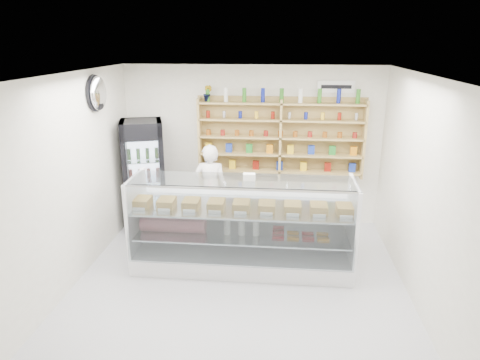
# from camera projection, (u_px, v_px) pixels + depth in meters

# --- Properties ---
(room) EXTENTS (5.00, 5.00, 5.00)m
(room) POSITION_uv_depth(u_px,v_px,m) (238.00, 194.00, 5.24)
(room) COLOR #AEAEB3
(room) RESTS_ON ground
(display_counter) EXTENTS (3.13, 0.94, 1.36)m
(display_counter) POSITION_uv_depth(u_px,v_px,m) (242.00, 243.00, 6.24)
(display_counter) COLOR white
(display_counter) RESTS_ON floor
(shop_worker) EXTENTS (0.59, 0.40, 1.56)m
(shop_worker) POSITION_uv_depth(u_px,v_px,m) (210.00, 189.00, 7.26)
(shop_worker) COLOR white
(shop_worker) RESTS_ON floor
(drinks_cooler) EXTENTS (0.86, 0.84, 1.91)m
(drinks_cooler) POSITION_uv_depth(u_px,v_px,m) (144.00, 175.00, 7.45)
(drinks_cooler) COLOR black
(drinks_cooler) RESTS_ON floor
(wall_shelving) EXTENTS (2.84, 0.28, 1.33)m
(wall_shelving) POSITION_uv_depth(u_px,v_px,m) (280.00, 138.00, 7.34)
(wall_shelving) COLOR #A2874C
(wall_shelving) RESTS_ON back_wall
(potted_plant) EXTENTS (0.18, 0.16, 0.28)m
(potted_plant) POSITION_uv_depth(u_px,v_px,m) (208.00, 93.00, 7.23)
(potted_plant) COLOR #1E6626
(potted_plant) RESTS_ON wall_shelving
(security_mirror) EXTENTS (0.15, 0.50, 0.50)m
(security_mirror) POSITION_uv_depth(u_px,v_px,m) (98.00, 93.00, 6.24)
(security_mirror) COLOR silver
(security_mirror) RESTS_ON left_wall
(wall_sign) EXTENTS (0.62, 0.03, 0.20)m
(wall_sign) POSITION_uv_depth(u_px,v_px,m) (336.00, 87.00, 7.11)
(wall_sign) COLOR white
(wall_sign) RESTS_ON back_wall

